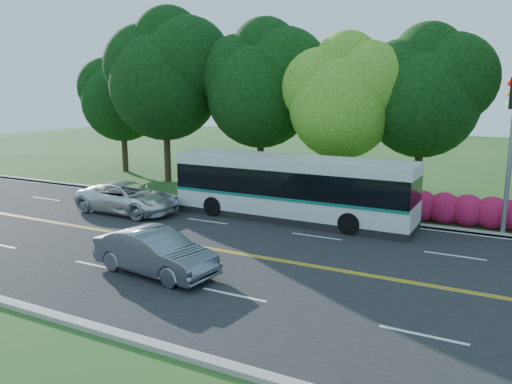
% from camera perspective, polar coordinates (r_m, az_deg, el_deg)
% --- Properties ---
extents(ground, '(120.00, 120.00, 0.00)m').
position_cam_1_polar(ground, '(18.12, 4.45, -8.14)').
color(ground, '#1E4918').
rests_on(ground, ground).
extents(road, '(60.00, 14.00, 0.02)m').
position_cam_1_polar(road, '(18.12, 4.45, -8.11)').
color(road, black).
rests_on(road, ground).
extents(curb_north, '(60.00, 0.30, 0.15)m').
position_cam_1_polar(curb_north, '(24.57, 11.03, -2.90)').
color(curb_north, '#A39C93').
rests_on(curb_north, ground).
extents(curb_south, '(60.00, 0.30, 0.15)m').
position_cam_1_polar(curb_south, '(12.38, -9.31, -17.58)').
color(curb_south, '#A39C93').
rests_on(curb_south, ground).
extents(grass_verge, '(60.00, 4.00, 0.10)m').
position_cam_1_polar(grass_verge, '(26.31, 12.19, -2.05)').
color(grass_verge, '#1E4918').
rests_on(grass_verge, ground).
extents(lane_markings, '(57.60, 13.82, 0.00)m').
position_cam_1_polar(lane_markings, '(18.15, 4.18, -8.03)').
color(lane_markings, gold).
rests_on(lane_markings, road).
extents(tree_row, '(44.70, 9.10, 13.84)m').
position_cam_1_polar(tree_row, '(30.27, 4.71, 12.63)').
color(tree_row, black).
rests_on(tree_row, ground).
extents(transit_bus, '(11.62, 2.70, 3.03)m').
position_cam_1_polar(transit_bus, '(23.74, 4.03, 0.37)').
color(transit_bus, silver).
rests_on(transit_bus, road).
extents(sedan, '(4.68, 2.09, 1.49)m').
position_cam_1_polar(sedan, '(17.17, -11.45, -6.75)').
color(sedan, slate).
rests_on(sedan, road).
extents(suv, '(5.50, 2.60, 1.52)m').
position_cam_1_polar(suv, '(26.07, -14.42, -0.64)').
color(suv, silver).
rests_on(suv, road).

